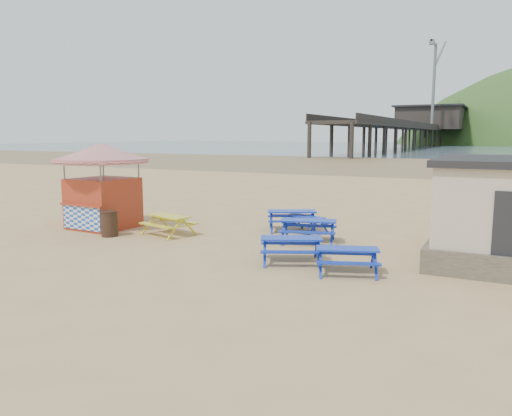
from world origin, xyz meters
The scene contains 12 objects.
ground centered at (0.00, 0.00, 0.00)m, with size 400.00×400.00×0.00m, color tan.
wet_sand centered at (0.00, 55.00, 0.00)m, with size 400.00×400.00×0.00m, color olive.
sea centered at (0.00, 170.00, 0.01)m, with size 400.00×400.00×0.00m, color #4D606E.
picnic_table_blue_a centered at (1.16, 2.64, 0.41)m, with size 2.43×2.26×0.81m.
picnic_table_blue_b centered at (1.78, 2.50, 0.33)m, with size 1.92×1.74×0.66m.
picnic_table_blue_c centered at (2.56, 0.80, 0.41)m, with size 2.32×2.06×0.83m.
picnic_table_blue_e centered at (4.97, -2.51, 0.36)m, with size 2.08×1.89×0.72m.
picnic_table_blue_f centered at (3.11, -2.10, 0.39)m, with size 2.29×2.12×0.77m.
picnic_table_yellow centered at (-2.75, -0.34, 0.38)m, with size 2.14×1.89×0.77m.
ice_cream_kiosk centered at (-6.07, -0.31, 2.21)m, with size 4.15×4.15×3.52m.
litter_bin centered at (-4.60, -1.57, 0.50)m, with size 0.67×0.67×0.98m.
pier centered at (-17.99, 178.23, 5.46)m, with size 24.00×220.00×39.29m.
Camera 1 is at (8.79, -15.74, 3.82)m, focal length 35.00 mm.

